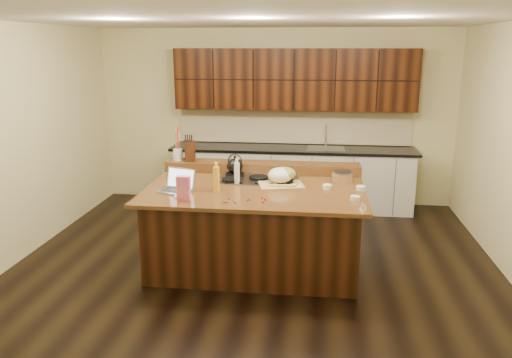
# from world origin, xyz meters

# --- Properties ---
(room) EXTENTS (5.52, 5.02, 2.72)m
(room) POSITION_xyz_m (0.00, 0.00, 1.35)
(room) COLOR black
(room) RESTS_ON ground
(island) EXTENTS (2.40, 1.60, 0.92)m
(island) POSITION_xyz_m (0.00, 0.00, 0.46)
(island) COLOR black
(island) RESTS_ON ground
(back_ledge) EXTENTS (2.40, 0.30, 0.12)m
(back_ledge) POSITION_xyz_m (0.00, 0.70, 0.98)
(back_ledge) COLOR black
(back_ledge) RESTS_ON island
(cooktop) EXTENTS (0.92, 0.52, 0.05)m
(cooktop) POSITION_xyz_m (0.00, 0.30, 0.94)
(cooktop) COLOR gray
(cooktop) RESTS_ON island
(back_counter) EXTENTS (3.70, 0.66, 2.40)m
(back_counter) POSITION_xyz_m (0.30, 2.23, 0.98)
(back_counter) COLOR silver
(back_counter) RESTS_ON ground
(kettle) EXTENTS (0.25, 0.25, 0.17)m
(kettle) POSITION_xyz_m (-0.30, 0.43, 1.05)
(kettle) COLOR black
(kettle) RESTS_ON cooktop
(green_bowl) EXTENTS (0.36, 0.36, 0.15)m
(green_bowl) POSITION_xyz_m (0.30, 0.17, 1.04)
(green_bowl) COLOR olive
(green_bowl) RESTS_ON cooktop
(laptop) EXTENTS (0.41, 0.36, 0.24)m
(laptop) POSITION_xyz_m (-0.81, -0.25, 0.98)
(laptop) COLOR #B7B7BC
(laptop) RESTS_ON island
(oil_bottle) EXTENTS (0.07, 0.07, 0.27)m
(oil_bottle) POSITION_xyz_m (-0.39, -0.22, 1.06)
(oil_bottle) COLOR gold
(oil_bottle) RESTS_ON island
(vinegar_bottle) EXTENTS (0.08, 0.08, 0.25)m
(vinegar_bottle) POSITION_xyz_m (-0.22, 0.09, 1.04)
(vinegar_bottle) COLOR silver
(vinegar_bottle) RESTS_ON island
(wooden_tray) EXTENTS (0.55, 0.46, 0.20)m
(wooden_tray) POSITION_xyz_m (0.27, 0.13, 1.01)
(wooden_tray) COLOR tan
(wooden_tray) RESTS_ON island
(ramekin_a) EXTENTS (0.12, 0.12, 0.04)m
(ramekin_a) POSITION_xyz_m (1.06, -0.36, 0.94)
(ramekin_a) COLOR white
(ramekin_a) RESTS_ON island
(ramekin_b) EXTENTS (0.11, 0.11, 0.04)m
(ramekin_b) POSITION_xyz_m (0.79, 0.04, 0.94)
(ramekin_b) COLOR white
(ramekin_b) RESTS_ON island
(ramekin_c) EXTENTS (0.13, 0.13, 0.04)m
(ramekin_c) POSITION_xyz_m (1.15, 0.03, 0.94)
(ramekin_c) COLOR white
(ramekin_c) RESTS_ON island
(strainer_bowl) EXTENTS (0.29, 0.29, 0.09)m
(strainer_bowl) POSITION_xyz_m (0.96, 0.37, 0.97)
(strainer_bowl) COLOR #996B3F
(strainer_bowl) RESTS_ON island
(kitchen_timer) EXTENTS (0.08, 0.08, 0.07)m
(kitchen_timer) POSITION_xyz_m (1.12, -0.62, 0.96)
(kitchen_timer) COLOR silver
(kitchen_timer) RESTS_ON island
(pink_bag) EXTENTS (0.13, 0.07, 0.25)m
(pink_bag) POSITION_xyz_m (-0.66, -0.57, 1.05)
(pink_bag) COLOR pink
(pink_bag) RESTS_ON island
(candy_plate) EXTENTS (0.20, 0.20, 0.01)m
(candy_plate) POSITION_xyz_m (-0.70, -0.45, 0.93)
(candy_plate) COLOR white
(candy_plate) RESTS_ON island
(package_box) EXTENTS (0.10, 0.08, 0.13)m
(package_box) POSITION_xyz_m (-0.93, 0.21, 0.98)
(package_box) COLOR #E4AC50
(package_box) RESTS_ON island
(utensil_crock) EXTENTS (0.16, 0.16, 0.14)m
(utensil_crock) POSITION_xyz_m (-1.07, 0.70, 1.11)
(utensil_crock) COLOR white
(utensil_crock) RESTS_ON back_ledge
(knife_block) EXTENTS (0.18, 0.23, 0.25)m
(knife_block) POSITION_xyz_m (-0.91, 0.70, 1.16)
(knife_block) COLOR black
(knife_block) RESTS_ON back_ledge
(gumdrop_0) EXTENTS (0.02, 0.02, 0.02)m
(gumdrop_0) POSITION_xyz_m (0.12, -0.41, 0.93)
(gumdrop_0) COLOR red
(gumdrop_0) RESTS_ON island
(gumdrop_1) EXTENTS (0.02, 0.02, 0.02)m
(gumdrop_1) POSITION_xyz_m (-0.13, -0.61, 0.93)
(gumdrop_1) COLOR #198C26
(gumdrop_1) RESTS_ON island
(gumdrop_2) EXTENTS (0.02, 0.02, 0.02)m
(gumdrop_2) POSITION_xyz_m (-0.21, -0.61, 0.93)
(gumdrop_2) COLOR red
(gumdrop_2) RESTS_ON island
(gumdrop_3) EXTENTS (0.02, 0.02, 0.02)m
(gumdrop_3) POSITION_xyz_m (-0.02, -0.41, 0.93)
(gumdrop_3) COLOR #198C26
(gumdrop_3) RESTS_ON island
(gumdrop_4) EXTENTS (0.02, 0.02, 0.02)m
(gumdrop_4) POSITION_xyz_m (0.14, -0.56, 0.93)
(gumdrop_4) COLOR red
(gumdrop_4) RESTS_ON island
(gumdrop_5) EXTENTS (0.02, 0.02, 0.02)m
(gumdrop_5) POSITION_xyz_m (-0.01, -0.46, 0.93)
(gumdrop_5) COLOR #198C26
(gumdrop_5) RESTS_ON island
(gumdrop_6) EXTENTS (0.02, 0.02, 0.02)m
(gumdrop_6) POSITION_xyz_m (-0.01, -0.53, 0.93)
(gumdrop_6) COLOR red
(gumdrop_6) RESTS_ON island
(gumdrop_7) EXTENTS (0.02, 0.02, 0.02)m
(gumdrop_7) POSITION_xyz_m (-0.24, -0.59, 0.93)
(gumdrop_7) COLOR #198C26
(gumdrop_7) RESTS_ON island
(gumdrop_8) EXTENTS (0.02, 0.02, 0.02)m
(gumdrop_8) POSITION_xyz_m (0.01, -0.50, 0.93)
(gumdrop_8) COLOR red
(gumdrop_8) RESTS_ON island
(gumdrop_9) EXTENTS (0.02, 0.02, 0.02)m
(gumdrop_9) POSITION_xyz_m (-0.21, -0.49, 0.93)
(gumdrop_9) COLOR #198C26
(gumdrop_9) RESTS_ON island
(gumdrop_10) EXTENTS (0.02, 0.02, 0.02)m
(gumdrop_10) POSITION_xyz_m (0.16, -0.48, 0.93)
(gumdrop_10) COLOR red
(gumdrop_10) RESTS_ON island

